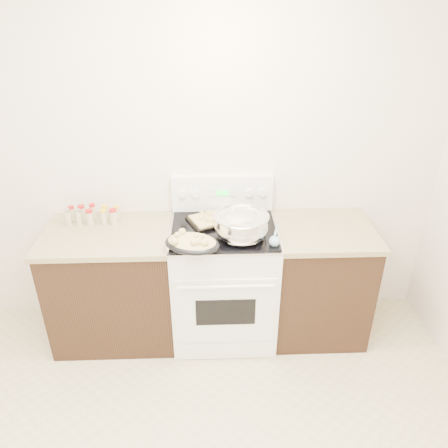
{
  "coord_description": "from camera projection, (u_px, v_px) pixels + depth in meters",
  "views": [
    {
      "loc": [
        0.25,
        -1.3,
        2.45
      ],
      "look_at": [
        0.35,
        1.37,
        1.0
      ],
      "focal_mm": 35.0,
      "sensor_mm": 36.0,
      "label": 1
    }
  ],
  "objects": [
    {
      "name": "spice_jars",
      "position": [
        93.0,
        215.0,
        3.21
      ],
      "size": [
        0.37,
        0.16,
        0.13
      ],
      "color": "#BFB28C",
      "rests_on": "counter_left"
    },
    {
      "name": "wooden_spoon",
      "position": [
        227.0,
        230.0,
        3.06
      ],
      "size": [
        0.08,
        0.28,
        0.04
      ],
      "color": "#A77B4C",
      "rests_on": "kitchen_range"
    },
    {
      "name": "mixing_bowl",
      "position": [
        241.0,
        226.0,
        2.96
      ],
      "size": [
        0.38,
        0.38,
        0.22
      ],
      "color": "silver",
      "rests_on": "kitchen_range"
    },
    {
      "name": "kitchen_range",
      "position": [
        224.0,
        279.0,
        3.34
      ],
      "size": [
        0.78,
        0.73,
        1.22
      ],
      "color": "white",
      "rests_on": "ground"
    },
    {
      "name": "baking_sheet",
      "position": [
        214.0,
        219.0,
        3.2
      ],
      "size": [
        0.44,
        0.38,
        0.06
      ],
      "color": "black",
      "rests_on": "kitchen_range"
    },
    {
      "name": "room_shell",
      "position": [
        137.0,
        236.0,
        1.49
      ],
      "size": [
        4.1,
        3.6,
        2.75
      ],
      "color": "silver",
      "rests_on": "ground"
    },
    {
      "name": "counter_left",
      "position": [
        115.0,
        284.0,
        3.33
      ],
      "size": [
        0.93,
        0.67,
        0.92
      ],
      "color": "black",
      "rests_on": "ground"
    },
    {
      "name": "roasting_pan",
      "position": [
        192.0,
        243.0,
        2.84
      ],
      "size": [
        0.43,
        0.36,
        0.12
      ],
      "color": "black",
      "rests_on": "kitchen_range"
    },
    {
      "name": "blue_ladle",
      "position": [
        275.0,
        240.0,
        2.91
      ],
      "size": [
        0.1,
        0.26,
        0.09
      ],
      "color": "#7FADBE",
      "rests_on": "kitchen_range"
    },
    {
      "name": "counter_right",
      "position": [
        318.0,
        280.0,
        3.38
      ],
      "size": [
        0.73,
        0.67,
        0.92
      ],
      "color": "black",
      "rests_on": "ground"
    }
  ]
}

